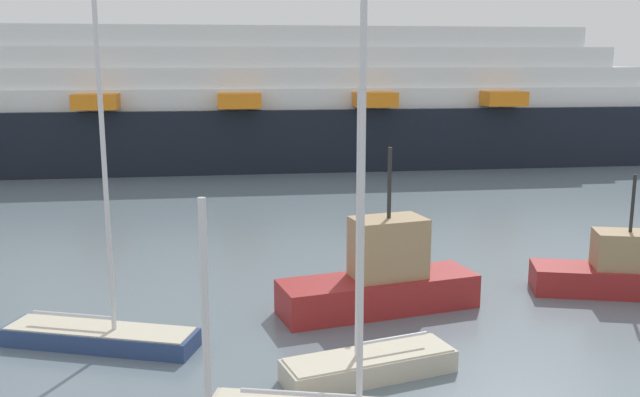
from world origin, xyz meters
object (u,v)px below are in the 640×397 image
(sailboat_2, at_px, (100,330))
(cruise_ship, at_px, (173,104))
(sailboat_0, at_px, (369,362))
(fishing_boat_1, at_px, (381,279))
(fishing_boat_0, at_px, (621,272))

(sailboat_2, xyz_separation_m, cruise_ship, (-0.12, 34.63, 4.10))
(sailboat_0, bearing_deg, sailboat_2, -36.75)
(sailboat_0, xyz_separation_m, sailboat_2, (-6.99, 2.89, 0.09))
(sailboat_0, distance_m, fishing_boat_1, 4.87)
(fishing_boat_0, xyz_separation_m, fishing_boat_1, (-8.39, -0.37, 0.25))
(sailboat_2, height_order, fishing_boat_0, sailboat_2)
(fishing_boat_0, xyz_separation_m, cruise_ship, (-16.87, 32.52, 3.78))
(sailboat_0, height_order, sailboat_2, sailboat_2)
(sailboat_2, xyz_separation_m, fishing_boat_1, (8.36, 1.74, 0.56))
(sailboat_2, distance_m, fishing_boat_0, 16.89)
(sailboat_2, bearing_deg, sailboat_0, -2.94)
(sailboat_2, relative_size, cruise_ship, 0.12)
(sailboat_0, height_order, cruise_ship, cruise_ship)
(sailboat_0, bearing_deg, fishing_boat_1, -120.84)
(sailboat_2, relative_size, fishing_boat_0, 1.67)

